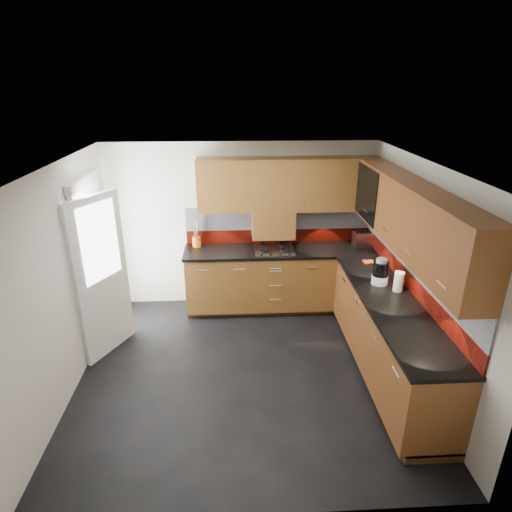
{
  "coord_description": "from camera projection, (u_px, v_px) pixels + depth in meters",
  "views": [
    {
      "loc": [
        -0.12,
        -4.12,
        3.16
      ],
      "look_at": [
        0.15,
        0.65,
        1.19
      ],
      "focal_mm": 30.0,
      "sensor_mm": 36.0,
      "label": 1
    }
  ],
  "objects": [
    {
      "name": "room",
      "position": [
        245.0,
        253.0,
        4.44
      ],
      "size": [
        4.0,
        3.8,
        2.64
      ],
      "color": "black"
    },
    {
      "name": "base_cabinets",
      "position": [
        326.0,
        306.0,
        5.56
      ],
      "size": [
        2.7,
        3.2,
        0.95
      ],
      "color": "brown",
      "rests_on": "room"
    },
    {
      "name": "countertop",
      "position": [
        328.0,
        273.0,
        5.37
      ],
      "size": [
        2.72,
        3.22,
        0.04
      ],
      "color": "black",
      "rests_on": "base_cabinets"
    },
    {
      "name": "backsplash",
      "position": [
        342.0,
        245.0,
        5.47
      ],
      "size": [
        2.7,
        3.2,
        0.54
      ],
      "color": "maroon",
      "rests_on": "countertop"
    },
    {
      "name": "upper_cabinets",
      "position": [
        346.0,
        200.0,
        5.09
      ],
      "size": [
        2.5,
        3.2,
        0.72
      ],
      "color": "brown",
      "rests_on": "room"
    },
    {
      "name": "extractor_hood",
      "position": [
        273.0,
        223.0,
        6.06
      ],
      "size": [
        0.6,
        0.33,
        0.4
      ],
      "primitive_type": "cube",
      "color": "brown",
      "rests_on": "room"
    },
    {
      "name": "glass_cabinet",
      "position": [
        378.0,
        191.0,
        5.37
      ],
      "size": [
        0.32,
        0.8,
        0.66
      ],
      "color": "black",
      "rests_on": "room"
    },
    {
      "name": "back_door",
      "position": [
        98.0,
        268.0,
        5.22
      ],
      "size": [
        0.42,
        1.19,
        2.04
      ],
      "color": "white",
      "rests_on": "room"
    },
    {
      "name": "gas_hob",
      "position": [
        274.0,
        249.0,
        6.03
      ],
      "size": [
        0.55,
        0.49,
        0.04
      ],
      "color": "silver",
      "rests_on": "countertop"
    },
    {
      "name": "utensil_pot",
      "position": [
        196.0,
        240.0,
        6.13
      ],
      "size": [
        0.12,
        0.12,
        0.42
      ],
      "color": "orange",
      "rests_on": "countertop"
    },
    {
      "name": "toaster",
      "position": [
        363.0,
        239.0,
        6.17
      ],
      "size": [
        0.29,
        0.2,
        0.2
      ],
      "color": "silver",
      "rests_on": "countertop"
    },
    {
      "name": "food_processor",
      "position": [
        380.0,
        272.0,
        4.99
      ],
      "size": [
        0.19,
        0.19,
        0.31
      ],
      "color": "white",
      "rests_on": "countertop"
    },
    {
      "name": "paper_towel",
      "position": [
        399.0,
        282.0,
        4.83
      ],
      "size": [
        0.12,
        0.12,
        0.23
      ],
      "primitive_type": "cylinder",
      "rotation": [
        0.0,
        0.0,
        -0.13
      ],
      "color": "white",
      "rests_on": "countertop"
    },
    {
      "name": "orange_cloth",
      "position": [
        369.0,
        262.0,
        5.62
      ],
      "size": [
        0.15,
        0.13,
        0.01
      ],
      "primitive_type": "cube",
      "rotation": [
        0.0,
        0.0,
        0.09
      ],
      "color": "#EA511A",
      "rests_on": "countertop"
    }
  ]
}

